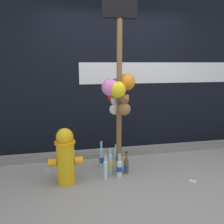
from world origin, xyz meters
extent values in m
plane|color=gray|center=(0.00, 0.00, 0.00)|extent=(14.00, 14.00, 0.00)
cube|color=black|center=(0.00, 1.53, 1.72)|extent=(10.00, 0.20, 3.44)
cube|color=silver|center=(0.91, 1.42, 1.40)|extent=(3.10, 0.01, 0.38)
cube|color=slate|center=(0.00, 1.03, 0.04)|extent=(8.00, 0.12, 0.08)
cylinder|color=brown|center=(-0.17, 0.39, 1.21)|extent=(0.07, 0.07, 2.42)
cube|color=black|center=(-0.17, 0.39, 2.32)|extent=(0.44, 0.09, 0.36)
sphere|color=#D66BB2|center=(-0.32, 0.30, 1.27)|extent=(0.22, 0.22, 0.22)
sphere|color=blue|center=(-0.17, 0.51, 1.25)|extent=(0.25, 0.25, 0.25)
sphere|color=orange|center=(-0.05, 0.44, 1.32)|extent=(0.24, 0.24, 0.24)
sphere|color=yellow|center=(-0.22, 0.26, 1.24)|extent=(0.22, 0.22, 0.22)
sphere|color=red|center=(-0.16, 0.61, 1.12)|extent=(0.26, 0.26, 0.26)
sphere|color=brown|center=(-0.13, 0.27, 0.98)|extent=(0.17, 0.17, 0.17)
sphere|color=brown|center=(-0.13, 0.27, 1.11)|extent=(0.13, 0.13, 0.13)
sphere|color=brown|center=(-0.17, 0.27, 1.15)|extent=(0.05, 0.05, 0.05)
sphere|color=brown|center=(-0.09, 0.27, 1.15)|extent=(0.05, 0.05, 0.05)
sphere|color=brown|center=(-0.13, 0.22, 1.11)|extent=(0.04, 0.04, 0.04)
sphere|color=silver|center=(-0.20, 0.51, 0.93)|extent=(0.15, 0.15, 0.15)
sphere|color=silver|center=(-0.20, 0.51, 1.05)|extent=(0.11, 0.11, 0.11)
sphere|color=silver|center=(-0.24, 0.51, 1.08)|extent=(0.04, 0.04, 0.04)
sphere|color=silver|center=(-0.17, 0.51, 1.08)|extent=(0.04, 0.04, 0.04)
sphere|color=#9D9992|center=(-0.20, 0.47, 1.05)|extent=(0.04, 0.04, 0.04)
cylinder|color=gold|center=(-0.92, 0.25, 0.28)|extent=(0.24, 0.24, 0.56)
cylinder|color=orange|center=(-0.92, 0.25, 0.57)|extent=(0.27, 0.27, 0.03)
sphere|color=gold|center=(-0.92, 0.25, 0.65)|extent=(0.22, 0.22, 0.22)
cylinder|color=orange|center=(-1.09, 0.25, 0.31)|extent=(0.11, 0.11, 0.11)
cylinder|color=orange|center=(-0.75, 0.25, 0.31)|extent=(0.11, 0.11, 0.11)
cylinder|color=brown|center=(-0.06, 0.36, 0.11)|extent=(0.07, 0.07, 0.22)
cone|color=brown|center=(-0.06, 0.36, 0.23)|extent=(0.07, 0.07, 0.03)
cylinder|color=brown|center=(-0.06, 0.36, 0.28)|extent=(0.03, 0.03, 0.08)
cylinder|color=#1E478C|center=(-0.06, 0.36, 0.09)|extent=(0.07, 0.07, 0.08)
cylinder|color=black|center=(-0.06, 0.36, 0.33)|extent=(0.04, 0.04, 0.01)
cylinder|color=#93CCE0|center=(-0.18, 0.56, 0.15)|extent=(0.07, 0.07, 0.29)
cone|color=#93CCE0|center=(-0.18, 0.56, 0.31)|extent=(0.07, 0.07, 0.03)
cylinder|color=#93CCE0|center=(-0.18, 0.56, 0.35)|extent=(0.03, 0.03, 0.07)
cylinder|color=#D8C64C|center=(-0.18, 0.56, 0.12)|extent=(0.07, 0.07, 0.10)
cylinder|color=black|center=(-0.18, 0.56, 0.39)|extent=(0.03, 0.03, 0.01)
cylinder|color=#93CCE0|center=(-0.30, 0.37, 0.15)|extent=(0.06, 0.06, 0.30)
cone|color=#93CCE0|center=(-0.30, 0.37, 0.31)|extent=(0.06, 0.06, 0.02)
cylinder|color=#93CCE0|center=(-0.30, 0.37, 0.36)|extent=(0.03, 0.03, 0.09)
cylinder|color=#D8C64C|center=(-0.30, 0.37, 0.14)|extent=(0.06, 0.06, 0.12)
cylinder|color=black|center=(-0.30, 0.37, 0.41)|extent=(0.03, 0.03, 0.01)
cylinder|color=#B2DBEA|center=(-0.39, 0.26, 0.12)|extent=(0.06, 0.06, 0.25)
cone|color=#B2DBEA|center=(-0.39, 0.26, 0.26)|extent=(0.06, 0.06, 0.02)
cylinder|color=#B2DBEA|center=(-0.39, 0.26, 0.31)|extent=(0.03, 0.03, 0.08)
cylinder|color=gold|center=(-0.39, 0.26, 0.36)|extent=(0.03, 0.03, 0.01)
cylinder|color=#93CCE0|center=(-0.39, 0.63, 0.15)|extent=(0.07, 0.07, 0.30)
cone|color=#93CCE0|center=(-0.39, 0.63, 0.31)|extent=(0.07, 0.07, 0.03)
cylinder|color=#93CCE0|center=(-0.39, 0.63, 0.37)|extent=(0.03, 0.03, 0.08)
cylinder|color=#1E478C|center=(-0.39, 0.63, 0.12)|extent=(0.07, 0.07, 0.09)
cylinder|color=gold|center=(-0.39, 0.63, 0.41)|extent=(0.03, 0.03, 0.01)
cylinder|color=#B2DBEA|center=(-0.19, 0.27, 0.12)|extent=(0.08, 0.08, 0.23)
cone|color=#B2DBEA|center=(-0.19, 0.27, 0.25)|extent=(0.08, 0.08, 0.03)
cylinder|color=#B2DBEA|center=(-0.19, 0.27, 0.30)|extent=(0.04, 0.04, 0.07)
cylinder|color=#1E478C|center=(-0.19, 0.27, 0.13)|extent=(0.08, 0.08, 0.07)
cylinder|color=gold|center=(-0.19, 0.27, 0.34)|extent=(0.04, 0.04, 0.01)
cube|color=#8C99B2|center=(-1.20, 0.65, 0.00)|extent=(0.14, 0.14, 0.01)
cube|color=silver|center=(0.77, -0.05, 0.00)|extent=(0.11, 0.11, 0.01)
camera|label=1|loc=(-0.89, -2.70, 1.59)|focal=37.44mm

